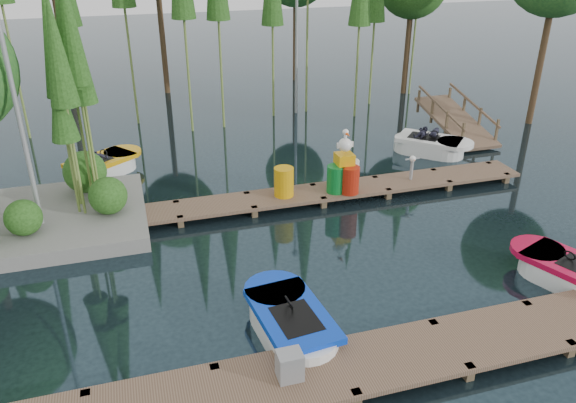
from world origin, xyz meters
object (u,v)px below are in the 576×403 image
object	(u,v)px
boat_blue	(291,324)
drum_cluster	(345,173)
boat_yellow_far	(103,166)
utility_cabinet	(290,365)
yellow_barrel	(284,182)
boat_red	(569,274)

from	to	relation	value
boat_blue	drum_cluster	distance (m)	6.38
boat_yellow_far	drum_cluster	distance (m)	7.89
utility_cabinet	yellow_barrel	bearing A→B (deg)	74.52
boat_red	utility_cabinet	bearing A→B (deg)	168.89
boat_red	boat_blue	bearing A→B (deg)	157.29
boat_yellow_far	yellow_barrel	size ratio (longest dim) A/B	3.39
boat_red	drum_cluster	world-z (taller)	drum_cluster
boat_red	drum_cluster	distance (m)	6.40
boat_yellow_far	yellow_barrel	xyz separation A→B (m)	(4.99, -3.83, 0.44)
boat_red	boat_yellow_far	distance (m)	13.78
boat_red	boat_yellow_far	size ratio (longest dim) A/B	1.02
boat_yellow_far	utility_cabinet	bearing A→B (deg)	-91.03
utility_cabinet	yellow_barrel	world-z (taller)	yellow_barrel
boat_red	utility_cabinet	world-z (taller)	boat_red
boat_blue	boat_yellow_far	distance (m)	10.04
utility_cabinet	drum_cluster	size ratio (longest dim) A/B	0.28
drum_cluster	boat_yellow_far	bearing A→B (deg)	149.66
utility_cabinet	drum_cluster	world-z (taller)	drum_cluster
yellow_barrel	drum_cluster	distance (m)	1.81
boat_blue	utility_cabinet	size ratio (longest dim) A/B	5.55
utility_cabinet	boat_blue	bearing A→B (deg)	72.40
boat_blue	drum_cluster	size ratio (longest dim) A/B	1.57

